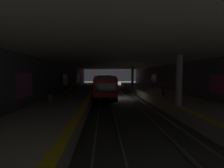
% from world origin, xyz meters
% --- Properties ---
extents(ground_plane, '(120.00, 120.00, 0.00)m').
position_xyz_m(ground_plane, '(0.00, 0.00, 0.00)').
color(ground_plane, '#42423F').
extents(track_left, '(60.00, 1.53, 0.16)m').
position_xyz_m(track_left, '(0.00, -2.20, 0.08)').
color(track_left, gray).
rests_on(track_left, ground).
extents(track_right, '(60.00, 1.53, 0.16)m').
position_xyz_m(track_right, '(0.00, 2.20, 0.08)').
color(track_right, gray).
rests_on(track_right, ground).
extents(platform_left, '(60.00, 5.30, 1.06)m').
position_xyz_m(platform_left, '(0.00, -6.55, 0.53)').
color(platform_left, '#B7B2A8').
rests_on(platform_left, ground).
extents(platform_right, '(60.00, 5.30, 1.06)m').
position_xyz_m(platform_right, '(0.00, 6.55, 0.53)').
color(platform_right, '#B7B2A8').
rests_on(platform_right, ground).
extents(wall_left, '(60.00, 0.56, 5.60)m').
position_xyz_m(wall_left, '(-0.00, -9.45, 2.80)').
color(wall_left, '#56565B').
rests_on(wall_left, ground).
extents(wall_right, '(60.00, 0.56, 5.60)m').
position_xyz_m(wall_right, '(0.02, 9.45, 2.80)').
color(wall_right, '#56565B').
rests_on(wall_right, ground).
extents(ceiling_slab, '(60.00, 19.40, 0.40)m').
position_xyz_m(ceiling_slab, '(0.00, 0.00, 5.80)').
color(ceiling_slab, '#ADAAA3').
rests_on(ceiling_slab, wall_left).
extents(pillar_near, '(0.56, 0.56, 4.55)m').
position_xyz_m(pillar_near, '(-11.56, -4.35, 3.33)').
color(pillar_near, gray).
rests_on(pillar_near, platform_left).
extents(pillar_far, '(0.56, 0.56, 4.55)m').
position_xyz_m(pillar_far, '(10.68, -4.35, 3.33)').
color(pillar_far, gray).
rests_on(pillar_far, platform_left).
extents(metro_train, '(55.02, 2.83, 3.49)m').
position_xyz_m(metro_train, '(19.75, 2.20, 2.02)').
color(metro_train, red).
rests_on(metro_train, track_right).
extents(bench_left_mid, '(1.70, 0.47, 0.86)m').
position_xyz_m(bench_left_mid, '(2.94, -8.53, 1.57)').
color(bench_left_mid, '#262628').
rests_on(bench_left_mid, platform_left).
extents(bench_right_near, '(1.70, 0.47, 0.86)m').
position_xyz_m(bench_right_near, '(-7.72, 8.53, 1.57)').
color(bench_right_near, '#262628').
rests_on(bench_right_near, platform_right).
extents(bench_right_mid, '(1.70, 0.47, 0.86)m').
position_xyz_m(bench_right_mid, '(1.46, 8.53, 1.57)').
color(bench_right_mid, '#262628').
rests_on(bench_right_mid, platform_right).
extents(bench_right_far, '(1.70, 0.47, 0.86)m').
position_xyz_m(bench_right_far, '(13.59, 8.53, 1.57)').
color(bench_right_far, '#262628').
rests_on(bench_right_far, platform_right).
extents(person_waiting_near, '(0.60, 0.22, 1.60)m').
position_xyz_m(person_waiting_near, '(12.63, -7.07, 1.91)').
color(person_waiting_near, '#454545').
rests_on(person_waiting_near, platform_left).
extents(person_walking_mid, '(0.60, 0.23, 1.65)m').
position_xyz_m(person_walking_mid, '(7.81, -8.20, 1.95)').
color(person_walking_mid, black).
rests_on(person_walking_mid, platform_left).
extents(person_standing_far, '(0.60, 0.22, 1.60)m').
position_xyz_m(person_standing_far, '(1.74, 7.09, 1.91)').
color(person_standing_far, '#282828').
rests_on(person_standing_far, platform_right).
extents(person_boarding, '(0.60, 0.23, 1.71)m').
position_xyz_m(person_boarding, '(-5.15, -5.43, 1.98)').
color(person_boarding, black).
rests_on(person_boarding, platform_left).
extents(suitcase_rolling, '(0.34, 0.24, 0.87)m').
position_xyz_m(suitcase_rolling, '(-2.24, 6.75, 1.34)').
color(suitcase_rolling, black).
rests_on(suitcase_rolling, platform_right).
extents(backpack_on_floor, '(0.30, 0.20, 0.40)m').
position_xyz_m(backpack_on_floor, '(-5.81, 7.14, 1.25)').
color(backpack_on_floor, maroon).
rests_on(backpack_on_floor, platform_right).
extents(trash_bin, '(0.44, 0.44, 0.85)m').
position_xyz_m(trash_bin, '(-9.31, 7.80, 1.48)').
color(trash_bin, '#595B5E').
rests_on(trash_bin, platform_right).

